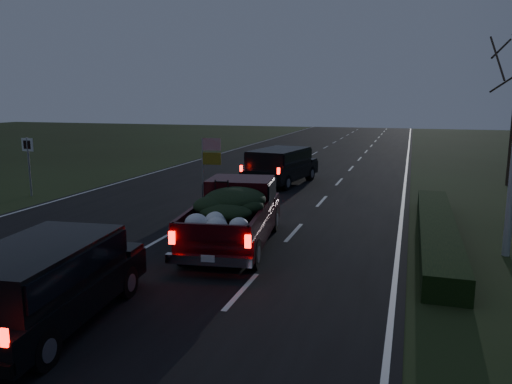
% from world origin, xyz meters
% --- Properties ---
extents(ground, '(120.00, 120.00, 0.00)m').
position_xyz_m(ground, '(0.00, 0.00, 0.00)').
color(ground, black).
rests_on(ground, ground).
extents(road_asphalt, '(14.00, 120.00, 0.02)m').
position_xyz_m(road_asphalt, '(0.00, 0.00, 0.01)').
color(road_asphalt, black).
rests_on(road_asphalt, ground).
extents(hedge_row, '(1.00, 10.00, 0.60)m').
position_xyz_m(hedge_row, '(7.80, 3.00, 0.30)').
color(hedge_row, black).
rests_on(hedge_row, ground).
extents(route_sign, '(0.55, 0.08, 2.50)m').
position_xyz_m(route_sign, '(-8.50, 5.00, 1.66)').
color(route_sign, gray).
rests_on(route_sign, ground).
extents(pickup_truck, '(2.64, 5.39, 2.72)m').
position_xyz_m(pickup_truck, '(2.29, 0.71, 1.02)').
color(pickup_truck, '#32060D').
rests_on(pickup_truck, ground).
extents(lead_suv, '(2.77, 5.14, 1.40)m').
position_xyz_m(lead_suv, '(0.95, 10.96, 1.06)').
color(lead_suv, black).
rests_on(lead_suv, ground).
extents(rear_suv, '(2.42, 4.67, 1.29)m').
position_xyz_m(rear_suv, '(0.75, -5.19, 0.98)').
color(rear_suv, black).
rests_on(rear_suv, ground).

